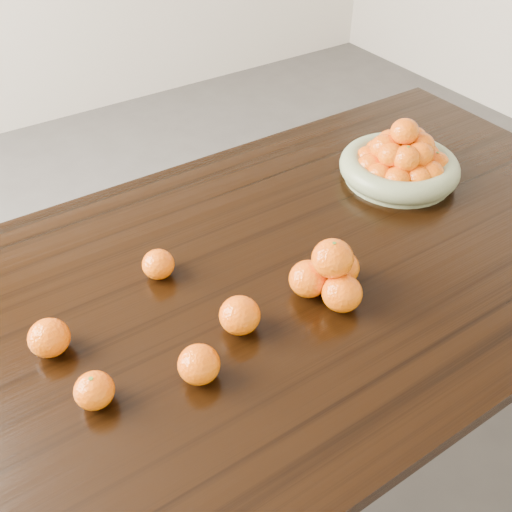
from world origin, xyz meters
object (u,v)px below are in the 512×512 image
fruit_bowl (401,162)px  orange_pyramid (331,274)px  dining_table (256,306)px  loose_orange_0 (94,390)px

fruit_bowl → orange_pyramid: size_ratio=1.99×
dining_table → fruit_bowl: 0.56m
fruit_bowl → dining_table: bearing=-167.6°
fruit_bowl → orange_pyramid: fruit_bowl is taller
dining_table → loose_orange_0: 0.44m
loose_orange_0 → orange_pyramid: bearing=-1.0°
dining_table → loose_orange_0: loose_orange_0 is taller
dining_table → fruit_bowl: bearing=12.4°
fruit_bowl → loose_orange_0: (-0.94, -0.23, -0.02)m
dining_table → orange_pyramid: orange_pyramid is taller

